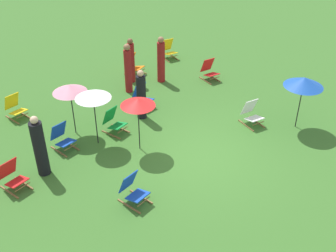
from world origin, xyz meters
name	(u,v)px	position (x,y,z in m)	size (l,w,h in m)	color
ground_plane	(199,156)	(0.00, 0.00, 0.00)	(40.00, 40.00, 0.00)	#386B28
deckchair_0	(209,71)	(4.09, 2.83, 0.37)	(0.66, 0.86, 0.83)	olive
deckchair_1	(114,121)	(-0.80, 2.74, 0.37)	(0.56, 0.81, 0.83)	olive
deckchair_2	(169,50)	(4.54, 5.36, 0.37)	(0.68, 0.87, 0.83)	olive
deckchair_3	(133,190)	(-2.54, 0.02, 0.37)	(0.52, 0.79, 0.83)	olive
deckchair_4	(13,176)	(-4.26, 2.64, 0.37)	(0.55, 0.80, 0.83)	olive
deckchair_5	(134,65)	(2.46, 5.31, 0.37)	(0.66, 0.86, 0.83)	olive
deckchair_7	(15,107)	(-2.41, 5.74, 0.37)	(0.51, 0.78, 0.83)	olive
deckchair_8	(252,114)	(2.48, -0.12, 0.37)	(0.68, 0.87, 0.83)	olive
deckchair_9	(62,138)	(-2.39, 3.16, 0.37)	(0.50, 0.77, 0.83)	olive
deckchair_10	(142,97)	(0.90, 3.23, 0.37)	(0.48, 0.76, 0.83)	olive
umbrella_0	(93,95)	(-1.53, 2.64, 1.63)	(1.03, 1.03, 1.74)	black
umbrella_1	(138,102)	(-0.88, 1.51, 1.56)	(0.98, 0.98, 1.67)	black
umbrella_2	(304,82)	(3.30, -1.26, 1.58)	(1.18, 1.18, 1.73)	black
umbrella_3	(70,89)	(-1.65, 3.57, 1.54)	(1.02, 1.02, 1.66)	black
person_0	(161,60)	(2.74, 4.09, 0.85)	(0.40, 0.40, 1.77)	maroon
person_1	(141,96)	(0.39, 2.72, 0.80)	(0.33, 0.33, 1.69)	black
person_2	(40,148)	(-3.41, 2.59, 0.84)	(0.34, 0.34, 1.79)	black
person_3	(131,61)	(1.96, 4.88, 0.83)	(0.35, 0.35, 1.72)	maroon
person_4	(128,69)	(1.33, 4.37, 0.90)	(0.31, 0.31, 1.83)	maroon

